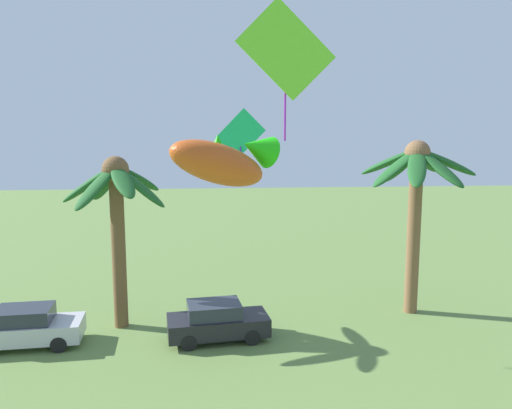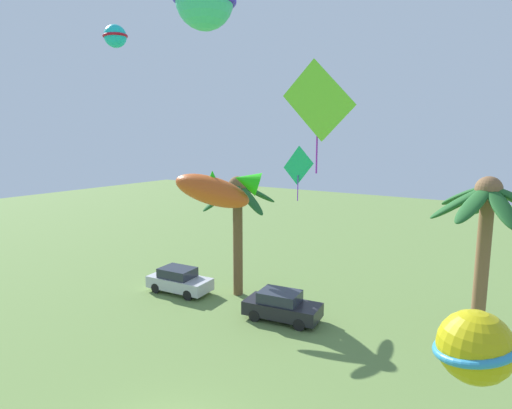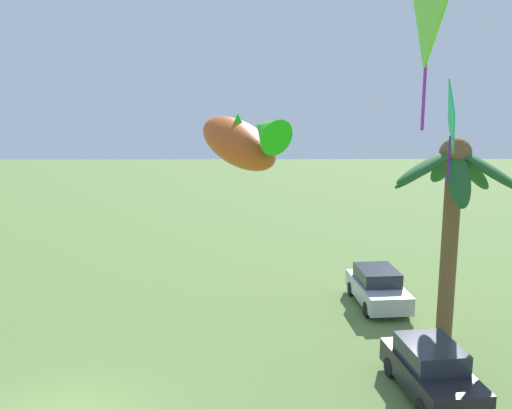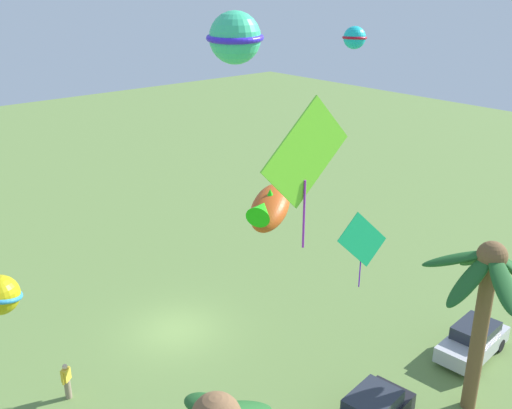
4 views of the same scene
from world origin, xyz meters
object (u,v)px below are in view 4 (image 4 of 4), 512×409
object	(u,v)px
parked_car_1	(473,340)
kite_ball_3	(355,38)
spectator_0	(67,381)
kite_diamond_4	(362,241)
kite_diamond_1	(306,156)
palm_tree_0	(486,288)
kite_fish_0	(269,207)
kite_ball_5	(235,38)

from	to	relation	value
parked_car_1	kite_ball_3	world-z (taller)	kite_ball_3
spectator_0	kite_ball_3	xyz separation A→B (m)	(-12.48, 3.21, 12.65)
kite_diamond_4	kite_diamond_1	bearing A→B (deg)	-37.83
kite_diamond_1	palm_tree_0	bearing A→B (deg)	154.69
palm_tree_0	kite_ball_3	bearing A→B (deg)	-95.86
parked_car_1	kite_fish_0	bearing A→B (deg)	-36.25
kite_diamond_1	kite_ball_3	size ratio (longest dim) A/B	3.45
spectator_0	kite_fish_0	bearing A→B (deg)	154.43
palm_tree_0	kite_fish_0	size ratio (longest dim) A/B	2.02
spectator_0	kite_fish_0	distance (m)	10.58
kite_fish_0	kite_diamond_4	bearing A→B (deg)	82.29
parked_car_1	kite_diamond_4	bearing A→B (deg)	-1.47
palm_tree_0	kite_diamond_4	size ratio (longest dim) A/B	2.72
kite_ball_3	kite_fish_0	bearing A→B (deg)	4.33
palm_tree_0	kite_diamond_1	xyz separation A→B (m)	(6.41, -3.03, 5.53)
kite_diamond_1	kite_ball_5	distance (m)	6.29
kite_fish_0	kite_ball_5	world-z (taller)	kite_ball_5
kite_ball_3	kite_diamond_4	distance (m)	9.69
kite_fish_0	kite_diamond_1	distance (m)	5.74
palm_tree_0	parked_car_1	size ratio (longest dim) A/B	1.77
palm_tree_0	kite_diamond_4	world-z (taller)	kite_diamond_4
parked_car_1	kite_diamond_1	world-z (taller)	kite_diamond_1
spectator_0	kite_fish_0	size ratio (longest dim) A/B	0.45
kite_fish_0	kite_ball_5	bearing A→B (deg)	-65.37
kite_diamond_1	kite_diamond_4	distance (m)	3.39
spectator_0	palm_tree_0	bearing A→B (deg)	137.66
palm_tree_0	kite_fish_0	world-z (taller)	kite_fish_0
spectator_0	kite_ball_5	xyz separation A→B (m)	(-6.92, 2.32, 12.91)
kite_diamond_4	kite_ball_5	distance (m)	8.66
spectator_0	kite_diamond_1	xyz separation A→B (m)	(-5.31, 7.64, 9.98)
spectator_0	kite_fish_0	xyz separation A→B (m)	(-7.49, 3.59, 6.56)
parked_car_1	spectator_0	size ratio (longest dim) A/B	2.53
kite_ball_3	kite_diamond_1	bearing A→B (deg)	31.72
kite_diamond_4	kite_ball_5	world-z (taller)	kite_ball_5
kite_diamond_1	kite_diamond_4	bearing A→B (deg)	142.17
kite_fish_0	kite_ball_5	distance (m)	6.50
parked_car_1	kite_ball_5	bearing A→B (deg)	-39.97
spectator_0	kite_diamond_1	world-z (taller)	kite_diamond_1
kite_ball_3	kite_diamond_4	xyz separation A→B (m)	(5.70, 5.59, -5.50)
kite_diamond_4	spectator_0	bearing A→B (deg)	-52.34
parked_car_1	kite_diamond_4	world-z (taller)	kite_diamond_4
kite_diamond_1	kite_ball_5	bearing A→B (deg)	-106.82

